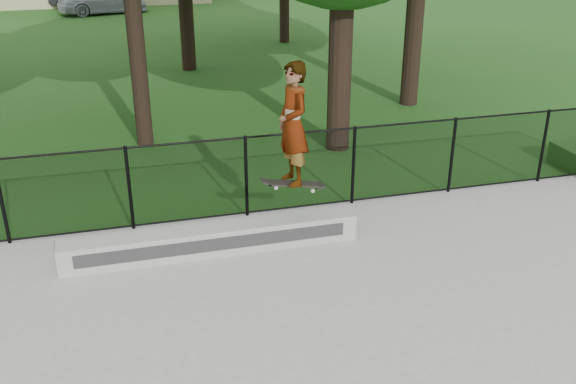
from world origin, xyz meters
name	(u,v)px	position (x,y,z in m)	size (l,w,h in m)	color
grind_ledge	(213,240)	(-0.81, 4.70, 0.28)	(4.72, 0.40, 0.44)	#A8A8A3
car_c	(103,1)	(-2.25, 32.46, 0.67)	(1.89, 4.27, 1.35)	#9B9EB0
skater_airborne	(293,126)	(0.49, 4.63, 2.09)	(0.84, 0.76, 2.07)	black
chainlink_fence	(246,176)	(0.00, 5.90, 0.81)	(16.06, 0.06, 1.50)	black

